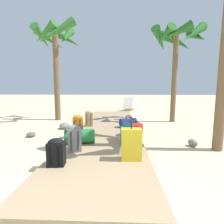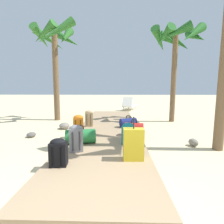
# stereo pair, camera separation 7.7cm
# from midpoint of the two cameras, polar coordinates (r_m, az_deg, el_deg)

# --- Properties ---
(ground_plane) EXTENTS (60.00, 60.00, 0.00)m
(ground_plane) POSITION_cam_midpoint_polar(r_m,az_deg,el_deg) (5.19, -2.27, -7.90)
(ground_plane) COLOR beige
(boardwalk) EXTENTS (1.92, 8.41, 0.08)m
(boardwalk) POSITION_cam_midpoint_polar(r_m,az_deg,el_deg) (6.00, -1.72, -5.37)
(boardwalk) COLOR tan
(boardwalk) RESTS_ON ground
(backpack_orange) EXTENTS (0.31, 0.30, 0.57)m
(backpack_orange) POSITION_cam_midpoint_polar(r_m,az_deg,el_deg) (5.10, -10.90, -3.91)
(backpack_orange) COLOR orange
(backpack_orange) RESTS_ON boardwalk
(suitcase_yellow) EXTENTS (0.37, 0.23, 0.79)m
(suitcase_yellow) POSITION_cam_midpoint_polar(r_m,az_deg,el_deg) (3.38, 6.06, -10.00)
(suitcase_yellow) COLOR gold
(suitcase_yellow) RESTS_ON boardwalk
(duffel_bag_navy) EXTENTS (0.61, 0.45, 0.41)m
(duffel_bag_navy) POSITION_cam_midpoint_polar(r_m,az_deg,el_deg) (6.12, 4.74, -3.31)
(duffel_bag_navy) COLOR navy
(duffel_bag_navy) RESTS_ON boardwalk
(duffel_bag_red) EXTENTS (0.56, 0.46, 0.47)m
(duffel_bag_red) POSITION_cam_midpoint_polar(r_m,az_deg,el_deg) (5.03, 6.46, -5.39)
(duffel_bag_red) COLOR red
(duffel_bag_red) RESTS_ON boardwalk
(backpack_tan) EXTENTS (0.29, 0.23, 0.55)m
(backpack_tan) POSITION_cam_midpoint_polar(r_m,az_deg,el_deg) (6.23, -7.59, -1.87)
(backpack_tan) COLOR tan
(backpack_tan) RESTS_ON boardwalk
(backpack_black) EXTENTS (0.30, 0.26, 0.47)m
(backpack_black) POSITION_cam_midpoint_polar(r_m,az_deg,el_deg) (3.27, -17.15, -11.72)
(backpack_black) COLOR black
(backpack_black) RESTS_ON boardwalk
(backpack_grey) EXTENTS (0.32, 0.26, 0.56)m
(backpack_grey) POSITION_cam_midpoint_polar(r_m,az_deg,el_deg) (3.85, -11.85, -7.88)
(backpack_grey) COLOR slate
(backpack_grey) RESTS_ON boardwalk
(backpack_teal) EXTENTS (0.31, 0.28, 0.51)m
(backpack_teal) POSITION_cam_midpoint_polar(r_m,az_deg,el_deg) (4.28, 4.54, -6.53)
(backpack_teal) COLOR #197A7F
(backpack_teal) RESTS_ON boardwalk
(duffel_bag_green) EXTENTS (0.75, 0.46, 0.45)m
(duffel_bag_green) POSITION_cam_midpoint_polar(r_m,az_deg,el_deg) (4.40, -10.30, -7.52)
(duffel_bag_green) COLOR #237538
(duffel_bag_green) RESTS_ON boardwalk
(palm_tree_far_left) EXTENTS (2.15, 2.33, 4.05)m
(palm_tree_far_left) POSITION_cam_midpoint_polar(r_m,az_deg,el_deg) (8.32, -17.83, 19.80)
(palm_tree_far_left) COLOR brown
(palm_tree_far_left) RESTS_ON ground
(palm_tree_far_right) EXTENTS (2.15, 2.11, 3.83)m
(palm_tree_far_right) POSITION_cam_midpoint_polar(r_m,az_deg,el_deg) (7.98, 19.58, 19.91)
(palm_tree_far_right) COLOR brown
(palm_tree_far_right) RESTS_ON ground
(lounge_chair) EXTENTS (1.04, 1.61, 0.82)m
(lounge_chair) POSITION_cam_midpoint_polar(r_m,az_deg,el_deg) (11.34, 5.25, 2.26)
(lounge_chair) COLOR white
(lounge_chair) RESTS_ON ground
(rock_left_mid) EXTENTS (0.45, 0.49, 0.21)m
(rock_left_mid) POSITION_cam_midpoint_polar(r_m,az_deg,el_deg) (6.40, -15.05, -4.20)
(rock_left_mid) COLOR gray
(rock_left_mid) RESTS_ON ground
(rock_left_far) EXTENTS (0.30, 0.33, 0.13)m
(rock_left_far) POSITION_cam_midpoint_polar(r_m,az_deg,el_deg) (5.69, -24.37, -6.50)
(rock_left_far) COLOR #5B5651
(rock_left_far) RESTS_ON ground
(rock_right_mid) EXTENTS (0.27, 0.30, 0.18)m
(rock_right_mid) POSITION_cam_midpoint_polar(r_m,az_deg,el_deg) (4.81, 23.77, -8.72)
(rock_right_mid) COLOR gray
(rock_right_mid) RESTS_ON ground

